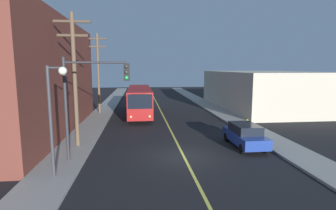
{
  "coord_description": "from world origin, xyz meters",
  "views": [
    {
      "loc": [
        -2.74,
        -15.66,
        5.55
      ],
      "look_at": [
        0.0,
        9.12,
        2.0
      ],
      "focal_mm": 28.02,
      "sensor_mm": 36.0,
      "label": 1
    }
  ],
  "objects_px": {
    "utility_pole_near": "(75,74)",
    "street_lamp_left": "(54,105)",
    "utility_pole_mid": "(98,70)",
    "traffic_signal_left_corner": "(93,90)",
    "parked_car_blue": "(245,135)",
    "city_bus": "(139,100)",
    "fire_hydrant": "(247,124)"
  },
  "relations": [
    {
      "from": "utility_pole_near",
      "to": "street_lamp_left",
      "type": "relative_size",
      "value": 1.64
    },
    {
      "from": "utility_pole_mid",
      "to": "street_lamp_left",
      "type": "xyz_separation_m",
      "value": [
        0.73,
        -19.16,
        -1.58
      ]
    },
    {
      "from": "parked_car_blue",
      "to": "utility_pole_mid",
      "type": "bearing_deg",
      "value": 129.32
    },
    {
      "from": "utility_pole_near",
      "to": "parked_car_blue",
      "type": "bearing_deg",
      "value": -5.64
    },
    {
      "from": "utility_pole_mid",
      "to": "traffic_signal_left_corner",
      "type": "bearing_deg",
      "value": -82.7
    },
    {
      "from": "utility_pole_near",
      "to": "street_lamp_left",
      "type": "height_order",
      "value": "utility_pole_near"
    },
    {
      "from": "utility_pole_mid",
      "to": "fire_hydrant",
      "type": "distance_m",
      "value": 18.22
    },
    {
      "from": "street_lamp_left",
      "to": "utility_pole_near",
      "type": "bearing_deg",
      "value": 92.71
    },
    {
      "from": "city_bus",
      "to": "utility_pole_mid",
      "type": "xyz_separation_m",
      "value": [
        -4.84,
        1.37,
        3.51
      ]
    },
    {
      "from": "traffic_signal_left_corner",
      "to": "city_bus",
      "type": "bearing_deg",
      "value": 80.08
    },
    {
      "from": "parked_car_blue",
      "to": "traffic_signal_left_corner",
      "type": "height_order",
      "value": "traffic_signal_left_corner"
    },
    {
      "from": "street_lamp_left",
      "to": "fire_hydrant",
      "type": "distance_m",
      "value": 16.71
    },
    {
      "from": "traffic_signal_left_corner",
      "to": "fire_hydrant",
      "type": "distance_m",
      "value": 14.45
    },
    {
      "from": "utility_pole_near",
      "to": "utility_pole_mid",
      "type": "height_order",
      "value": "utility_pole_mid"
    },
    {
      "from": "city_bus",
      "to": "utility_pole_mid",
      "type": "distance_m",
      "value": 6.13
    },
    {
      "from": "utility_pole_near",
      "to": "fire_hydrant",
      "type": "xyz_separation_m",
      "value": [
        13.93,
        3.65,
        -4.56
      ]
    },
    {
      "from": "traffic_signal_left_corner",
      "to": "utility_pole_mid",
      "type": "bearing_deg",
      "value": 97.3
    },
    {
      "from": "parked_car_blue",
      "to": "city_bus",
      "type": "bearing_deg",
      "value": 118.54
    },
    {
      "from": "traffic_signal_left_corner",
      "to": "street_lamp_left",
      "type": "relative_size",
      "value": 1.09
    },
    {
      "from": "city_bus",
      "to": "utility_pole_mid",
      "type": "relative_size",
      "value": 1.3
    },
    {
      "from": "utility_pole_near",
      "to": "fire_hydrant",
      "type": "distance_m",
      "value": 15.11
    },
    {
      "from": "city_bus",
      "to": "fire_hydrant",
      "type": "distance_m",
      "value": 13.01
    },
    {
      "from": "traffic_signal_left_corner",
      "to": "street_lamp_left",
      "type": "distance_m",
      "value": 2.83
    },
    {
      "from": "street_lamp_left",
      "to": "traffic_signal_left_corner",
      "type": "bearing_deg",
      "value": 59.25
    },
    {
      "from": "traffic_signal_left_corner",
      "to": "street_lamp_left",
      "type": "bearing_deg",
      "value": -120.75
    },
    {
      "from": "utility_pole_near",
      "to": "street_lamp_left",
      "type": "xyz_separation_m",
      "value": [
        0.26,
        -5.41,
        -1.4
      ]
    },
    {
      "from": "street_lamp_left",
      "to": "fire_hydrant",
      "type": "xyz_separation_m",
      "value": [
        13.68,
        9.06,
        -3.16
      ]
    },
    {
      "from": "utility_pole_mid",
      "to": "traffic_signal_left_corner",
      "type": "distance_m",
      "value": 16.94
    },
    {
      "from": "parked_car_blue",
      "to": "utility_pole_near",
      "type": "distance_m",
      "value": 12.55
    },
    {
      "from": "city_bus",
      "to": "street_lamp_left",
      "type": "bearing_deg",
      "value": -103.01
    },
    {
      "from": "street_lamp_left",
      "to": "city_bus",
      "type": "bearing_deg",
      "value": 76.99
    },
    {
      "from": "parked_car_blue",
      "to": "utility_pole_near",
      "type": "height_order",
      "value": "utility_pole_near"
    }
  ]
}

